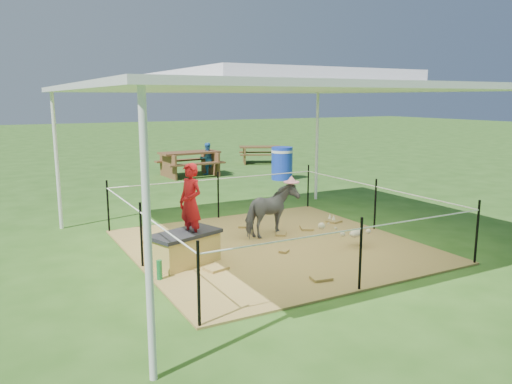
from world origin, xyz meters
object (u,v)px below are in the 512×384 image
straw_bale (185,250)px  trash_barrel (282,163)px  foal (356,231)px  picnic_table_near (190,164)px  picnic_table_far (260,155)px  green_bottle (159,270)px  distant_person (207,159)px  woman (190,196)px  pony (271,211)px

straw_bale → trash_barrel: size_ratio=0.98×
trash_barrel → foal: bearing=-111.4°
foal → picnic_table_near: picnic_table_near is taller
picnic_table_far → trash_barrel: bearing=-85.1°
green_bottle → picnic_table_far: (7.33, 10.42, 0.16)m
straw_bale → trash_barrel: (5.48, 6.21, 0.25)m
straw_bale → picnic_table_near: 8.86m
green_bottle → trash_barrel: trash_barrel is taller
picnic_table_near → distant_person: bearing=-1.2°
woman → picnic_table_near: 8.85m
trash_barrel → woman: bearing=-130.9°
woman → trash_barrel: woman is taller
trash_barrel → straw_bale: bearing=-131.4°
picnic_table_near → picnic_table_far: picnic_table_near is taller
pony → picnic_table_near: pony is taller
woman → green_bottle: size_ratio=4.32×
green_bottle → picnic_table_far: size_ratio=0.17×
foal → picnic_table_far: 11.19m
picnic_table_near → picnic_table_far: bearing=23.3°
straw_bale → woman: 0.82m
pony → trash_barrel: 6.53m
woman → green_bottle: bearing=-74.5°
pony → picnic_table_near: bearing=-29.6°
picnic_table_near → picnic_table_far: 3.95m
green_bottle → distant_person: size_ratio=0.26×
pony → foal: bearing=-163.0°
woman → trash_barrel: size_ratio=1.18×
straw_bale → picnic_table_near: bearing=68.6°
picnic_table_near → distant_person: size_ratio=1.80×
woman → distant_person: (3.74, 8.26, -0.54)m
picnic_table_near → distant_person: 0.62m
woman → pony: bearing=92.8°
foal → distant_person: bearing=59.9°
straw_bale → woman: woman is taller
pony → distant_person: bearing=-34.0°
straw_bale → picnic_table_near: (3.23, 8.25, 0.14)m
straw_bale → pony: size_ratio=0.90×
picnic_table_near → distant_person: (0.61, 0.02, 0.13)m
green_bottle → pony: bearing=25.6°
green_bottle → trash_barrel: bearing=47.8°
foal → picnic_table_far: bearing=45.7°
green_bottle → pony: (2.47, 1.19, 0.33)m
green_bottle → distant_person: distant_person is taller
straw_bale → green_bottle: (-0.55, -0.45, -0.08)m
woman → foal: woman is taller
picnic_table_far → distant_person: size_ratio=1.50×
picnic_table_near → pony: bearing=-102.5°
straw_bale → distant_person: 9.11m
pony → picnic_table_near: (1.31, 7.51, -0.10)m
straw_bale → woman: size_ratio=0.83×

